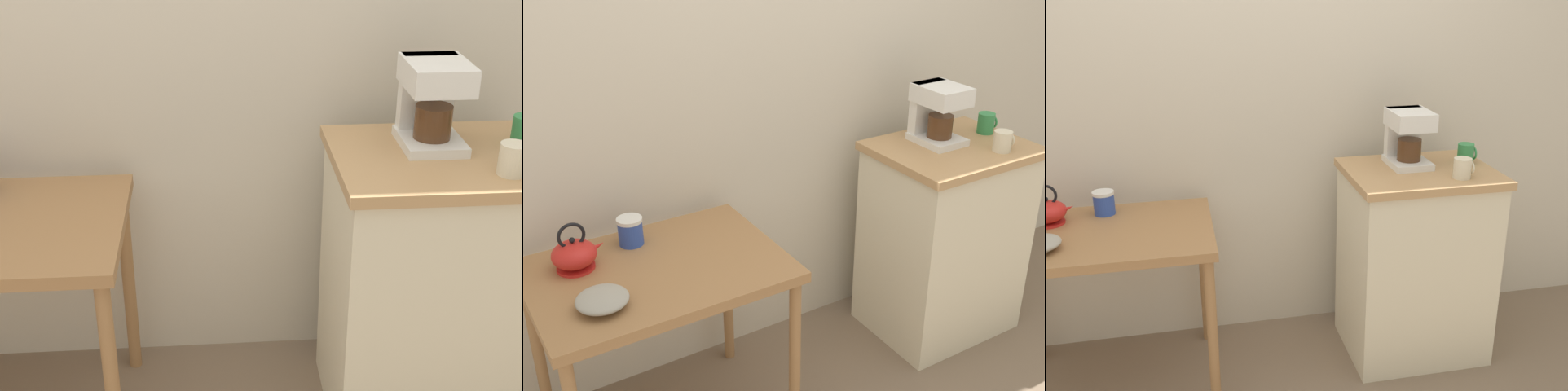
% 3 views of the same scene
% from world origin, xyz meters
% --- Properties ---
extents(ground_plane, '(8.00, 8.00, 0.00)m').
position_xyz_m(ground_plane, '(0.00, 0.00, 0.00)').
color(ground_plane, '#7A6651').
extents(back_wall, '(4.40, 0.10, 2.80)m').
position_xyz_m(back_wall, '(0.10, 0.42, 1.40)').
color(back_wall, beige).
rests_on(back_wall, ground_plane).
extents(wooden_table, '(0.89, 0.64, 0.76)m').
position_xyz_m(wooden_table, '(-0.72, -0.01, 0.66)').
color(wooden_table, '#9E7044').
rests_on(wooden_table, ground_plane).
extents(kitchen_counter, '(0.67, 0.54, 0.94)m').
position_xyz_m(kitchen_counter, '(0.68, -0.02, 0.47)').
color(kitchen_counter, beige).
rests_on(kitchen_counter, ground_plane).
extents(teakettle, '(0.19, 0.16, 0.18)m').
position_xyz_m(teakettle, '(-0.96, 0.13, 0.82)').
color(teakettle, red).
rests_on(teakettle, wooden_table).
extents(canister_enamel, '(0.10, 0.10, 0.11)m').
position_xyz_m(canister_enamel, '(-0.73, 0.20, 0.81)').
color(canister_enamel, '#2D4CAD').
rests_on(canister_enamel, wooden_table).
extents(coffee_maker, '(0.18, 0.22, 0.26)m').
position_xyz_m(coffee_maker, '(0.65, 0.07, 1.08)').
color(coffee_maker, white).
rests_on(coffee_maker, kitchen_counter).
extents(mug_tall_green, '(0.08, 0.08, 0.09)m').
position_xyz_m(mug_tall_green, '(0.93, 0.03, 0.98)').
color(mug_tall_green, '#338C4C').
rests_on(mug_tall_green, kitchen_counter).
extents(mug_small_cream, '(0.09, 0.08, 0.09)m').
position_xyz_m(mug_small_cream, '(0.82, -0.17, 0.98)').
color(mug_small_cream, beige).
rests_on(mug_small_cream, kitchen_counter).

